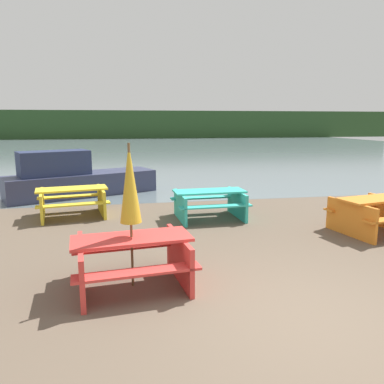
{
  "coord_description": "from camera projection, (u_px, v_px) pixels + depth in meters",
  "views": [
    {
      "loc": [
        -2.08,
        -3.93,
        2.42
      ],
      "look_at": [
        -0.61,
        4.26,
        0.85
      ],
      "focal_mm": 35.0,
      "sensor_mm": 36.0,
      "label": 1
    }
  ],
  "objects": [
    {
      "name": "ground_plane",
      "position": [
        301.0,
        321.0,
        4.61
      ],
      "size": [
        60.0,
        60.0,
        0.0
      ],
      "primitive_type": "plane",
      "color": "brown"
    },
    {
      "name": "water",
      "position": [
        147.0,
        147.0,
        35.67
      ],
      "size": [
        60.0,
        50.0,
        0.0
      ],
      "color": "slate",
      "rests_on": "ground_plane"
    },
    {
      "name": "far_treeline",
      "position": [
        138.0,
        124.0,
        54.64
      ],
      "size": [
        80.0,
        1.6,
        4.0
      ],
      "color": "#284723",
      "rests_on": "water"
    },
    {
      "name": "picnic_table_red",
      "position": [
        132.0,
        256.0,
        5.52
      ],
      "size": [
        1.87,
        1.57,
        0.76
      ],
      "rotation": [
        0.0,
        0.0,
        0.12
      ],
      "color": "red",
      "rests_on": "ground_plane"
    },
    {
      "name": "picnic_table_orange",
      "position": [
        372.0,
        212.0,
        8.19
      ],
      "size": [
        1.75,
        1.65,
        0.78
      ],
      "rotation": [
        0.0,
        0.0,
        0.2
      ],
      "color": "orange",
      "rests_on": "ground_plane"
    },
    {
      "name": "picnic_table_teal",
      "position": [
        209.0,
        201.0,
        9.42
      ],
      "size": [
        1.83,
        1.46,
        0.72
      ],
      "rotation": [
        0.0,
        0.0,
        0.05
      ],
      "color": "#33B7A8",
      "rests_on": "ground_plane"
    },
    {
      "name": "picnic_table_yellow",
      "position": [
        72.0,
        199.0,
        9.62
      ],
      "size": [
        1.95,
        1.66,
        0.75
      ],
      "rotation": [
        0.0,
        0.0,
        0.17
      ],
      "color": "yellow",
      "rests_on": "ground_plane"
    },
    {
      "name": "umbrella_gold",
      "position": [
        130.0,
        184.0,
        5.32
      ],
      "size": [
        0.31,
        0.31,
        2.13
      ],
      "color": "brown",
      "rests_on": "ground_plane"
    },
    {
      "name": "boat",
      "position": [
        76.0,
        179.0,
        12.34
      ],
      "size": [
        4.97,
        3.16,
        1.51
      ],
      "rotation": [
        0.0,
        0.0,
        0.41
      ],
      "color": "#333856",
      "rests_on": "water"
    }
  ]
}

